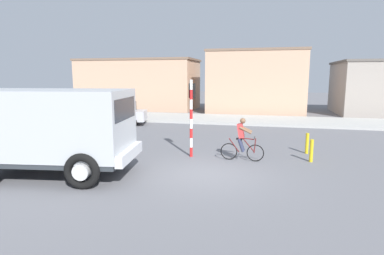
{
  "coord_description": "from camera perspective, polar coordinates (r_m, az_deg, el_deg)",
  "views": [
    {
      "loc": [
        1.89,
        -10.18,
        3.33
      ],
      "look_at": [
        -1.15,
        2.5,
        1.2
      ],
      "focal_mm": 29.28,
      "sensor_mm": 36.0,
      "label": 1
    }
  ],
  "objects": [
    {
      "name": "truck_foreground",
      "position": [
        11.5,
        -24.27,
        0.15
      ],
      "size": [
        5.72,
        3.39,
        2.9
      ],
      "color": "#B2B7BC",
      "rests_on": "ground"
    },
    {
      "name": "ground_plane",
      "position": [
        10.87,
        2.83,
        -8.56
      ],
      "size": [
        120.0,
        120.0,
        0.0
      ],
      "primitive_type": "plane",
      "color": "slate"
    },
    {
      "name": "bollard_near",
      "position": [
        13.17,
        20.92,
        -3.97
      ],
      "size": [
        0.14,
        0.14,
        0.9
      ],
      "primitive_type": "cylinder",
      "color": "gold",
      "rests_on": "ground"
    },
    {
      "name": "traffic_light_pole",
      "position": [
        12.93,
        -0.08,
        3.68
      ],
      "size": [
        0.24,
        0.43,
        3.2
      ],
      "color": "red",
      "rests_on": "ground"
    },
    {
      "name": "car_red_near",
      "position": [
        22.31,
        -13.44,
        2.55
      ],
      "size": [
        4.28,
        2.58,
        1.6
      ],
      "color": "#B7B7BC",
      "rests_on": "ground"
    },
    {
      "name": "cyclist",
      "position": [
        12.58,
        9.09,
        -2.14
      ],
      "size": [
        1.73,
        0.5,
        1.72
      ],
      "color": "black",
      "rests_on": "ground"
    },
    {
      "name": "bollard_far",
      "position": [
        14.53,
        20.22,
        -2.73
      ],
      "size": [
        0.14,
        0.14,
        0.9
      ],
      "primitive_type": "cylinder",
      "color": "gold",
      "rests_on": "ground"
    },
    {
      "name": "building_corner_left",
      "position": [
        33.28,
        -9.6,
        7.78
      ],
      "size": [
        12.0,
        5.74,
        5.07
      ],
      "color": "tan",
      "rests_on": "ground"
    },
    {
      "name": "sidewalk_far",
      "position": [
        24.15,
        8.86,
        1.43
      ],
      "size": [
        80.0,
        5.0,
        0.16
      ],
      "primitive_type": "cube",
      "color": "#ADADA8",
      "rests_on": "ground"
    },
    {
      "name": "building_mid_block",
      "position": [
        29.52,
        11.57,
        8.13
      ],
      "size": [
        8.69,
        5.17,
        5.67
      ],
      "color": "tan",
      "rests_on": "ground"
    }
  ]
}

